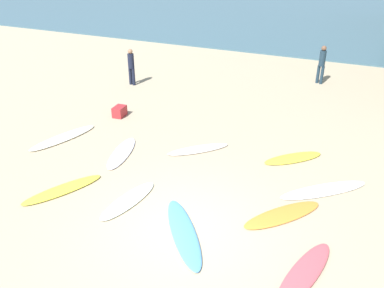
{
  "coord_description": "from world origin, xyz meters",
  "views": [
    {
      "loc": [
        3.24,
        -6.62,
        6.08
      ],
      "look_at": [
        -1.29,
        3.48,
        0.3
      ],
      "focal_mm": 37.3,
      "sensor_mm": 36.0,
      "label": 1
    }
  ],
  "objects_px": {
    "surfboard_1": "(324,190)",
    "surfboard_3": "(63,138)",
    "surfboard_8": "(293,158)",
    "surfboard_9": "(128,200)",
    "surfboard_0": "(63,189)",
    "surfboard_4": "(198,149)",
    "surfboard_2": "(122,153)",
    "beachgoer_mid": "(322,63)",
    "beachgoer_near": "(131,65)",
    "surfboard_6": "(304,273)",
    "beach_cooler": "(120,111)",
    "surfboard_5": "(184,232)",
    "surfboard_7": "(283,215)"
  },
  "relations": [
    {
      "from": "surfboard_2",
      "to": "surfboard_3",
      "type": "relative_size",
      "value": 0.84
    },
    {
      "from": "surfboard_2",
      "to": "surfboard_5",
      "type": "relative_size",
      "value": 0.82
    },
    {
      "from": "beachgoer_near",
      "to": "beach_cooler",
      "type": "distance_m",
      "value": 3.71
    },
    {
      "from": "beachgoer_near",
      "to": "surfboard_9",
      "type": "bearing_deg",
      "value": 133.54
    },
    {
      "from": "surfboard_7",
      "to": "beachgoer_mid",
      "type": "bearing_deg",
      "value": 133.16
    },
    {
      "from": "surfboard_4",
      "to": "surfboard_2",
      "type": "bearing_deg",
      "value": 75.63
    },
    {
      "from": "surfboard_0",
      "to": "surfboard_6",
      "type": "relative_size",
      "value": 1.01
    },
    {
      "from": "surfboard_5",
      "to": "surfboard_2",
      "type": "bearing_deg",
      "value": -75.78
    },
    {
      "from": "surfboard_8",
      "to": "surfboard_3",
      "type": "bearing_deg",
      "value": -120.01
    },
    {
      "from": "surfboard_4",
      "to": "surfboard_6",
      "type": "relative_size",
      "value": 0.93
    },
    {
      "from": "surfboard_1",
      "to": "surfboard_2",
      "type": "relative_size",
      "value": 1.23
    },
    {
      "from": "surfboard_0",
      "to": "beachgoer_mid",
      "type": "distance_m",
      "value": 12.93
    },
    {
      "from": "surfboard_2",
      "to": "surfboard_8",
      "type": "distance_m",
      "value": 5.33
    },
    {
      "from": "surfboard_1",
      "to": "surfboard_8",
      "type": "distance_m",
      "value": 1.78
    },
    {
      "from": "surfboard_7",
      "to": "surfboard_5",
      "type": "bearing_deg",
      "value": -101.13
    },
    {
      "from": "surfboard_3",
      "to": "surfboard_7",
      "type": "height_order",
      "value": "surfboard_3"
    },
    {
      "from": "beachgoer_mid",
      "to": "surfboard_1",
      "type": "bearing_deg",
      "value": 120.48
    },
    {
      "from": "surfboard_1",
      "to": "surfboard_7",
      "type": "xyz_separation_m",
      "value": [
        -0.77,
        -1.52,
        0.0
      ]
    },
    {
      "from": "beachgoer_mid",
      "to": "beach_cooler",
      "type": "height_order",
      "value": "beachgoer_mid"
    },
    {
      "from": "surfboard_8",
      "to": "beach_cooler",
      "type": "height_order",
      "value": "beach_cooler"
    },
    {
      "from": "surfboard_6",
      "to": "surfboard_7",
      "type": "bearing_deg",
      "value": -49.24
    },
    {
      "from": "surfboard_3",
      "to": "beach_cooler",
      "type": "relative_size",
      "value": 4.64
    },
    {
      "from": "beachgoer_mid",
      "to": "surfboard_9",
      "type": "bearing_deg",
      "value": 96.46
    },
    {
      "from": "surfboard_7",
      "to": "surfboard_2",
      "type": "bearing_deg",
      "value": -151.81
    },
    {
      "from": "surfboard_9",
      "to": "beachgoer_mid",
      "type": "bearing_deg",
      "value": 84.12
    },
    {
      "from": "surfboard_2",
      "to": "beachgoer_mid",
      "type": "xyz_separation_m",
      "value": [
        4.65,
        9.51,
        0.94
      ]
    },
    {
      "from": "surfboard_0",
      "to": "surfboard_4",
      "type": "xyz_separation_m",
      "value": [
        2.42,
        3.6,
        -0.0
      ]
    },
    {
      "from": "surfboard_1",
      "to": "surfboard_5",
      "type": "xyz_separation_m",
      "value": [
        -2.71,
        -3.11,
        0.01
      ]
    },
    {
      "from": "surfboard_1",
      "to": "surfboard_3",
      "type": "height_order",
      "value": "surfboard_3"
    },
    {
      "from": "surfboard_7",
      "to": "surfboard_8",
      "type": "height_order",
      "value": "surfboard_8"
    },
    {
      "from": "surfboard_8",
      "to": "surfboard_9",
      "type": "xyz_separation_m",
      "value": [
        -3.43,
        -3.96,
        0.0
      ]
    },
    {
      "from": "surfboard_2",
      "to": "beachgoer_near",
      "type": "height_order",
      "value": "beachgoer_near"
    },
    {
      "from": "surfboard_6",
      "to": "surfboard_8",
      "type": "height_order",
      "value": "surfboard_6"
    },
    {
      "from": "surfboard_3",
      "to": "surfboard_4",
      "type": "relative_size",
      "value": 1.22
    },
    {
      "from": "surfboard_3",
      "to": "surfboard_5",
      "type": "xyz_separation_m",
      "value": [
        5.79,
        -2.73,
        0.0
      ]
    },
    {
      "from": "beachgoer_near",
      "to": "beach_cooler",
      "type": "xyz_separation_m",
      "value": [
        1.49,
        -3.32,
        -0.72
      ]
    },
    {
      "from": "surfboard_6",
      "to": "surfboard_7",
      "type": "xyz_separation_m",
      "value": [
        -0.83,
        1.73,
        -0.01
      ]
    },
    {
      "from": "beachgoer_mid",
      "to": "beachgoer_near",
      "type": "bearing_deg",
      "value": 46.64
    },
    {
      "from": "surfboard_6",
      "to": "beachgoer_mid",
      "type": "relative_size",
      "value": 1.26
    },
    {
      "from": "surfboard_0",
      "to": "surfboard_7",
      "type": "bearing_deg",
      "value": -140.05
    },
    {
      "from": "surfboard_8",
      "to": "surfboard_9",
      "type": "bearing_deg",
      "value": -84.43
    },
    {
      "from": "surfboard_0",
      "to": "surfboard_2",
      "type": "bearing_deg",
      "value": -70.87
    },
    {
      "from": "surfboard_0",
      "to": "surfboard_3",
      "type": "height_order",
      "value": "same"
    },
    {
      "from": "beachgoer_near",
      "to": "surfboard_7",
      "type": "bearing_deg",
      "value": 153.68
    },
    {
      "from": "surfboard_1",
      "to": "surfboard_8",
      "type": "bearing_deg",
      "value": 177.43
    },
    {
      "from": "surfboard_9",
      "to": "beachgoer_near",
      "type": "xyz_separation_m",
      "value": [
        -4.75,
        7.91,
        0.87
      ]
    },
    {
      "from": "beach_cooler",
      "to": "surfboard_4",
      "type": "bearing_deg",
      "value": -18.61
    },
    {
      "from": "beachgoer_mid",
      "to": "surfboard_8",
      "type": "bearing_deg",
      "value": 113.94
    },
    {
      "from": "surfboard_9",
      "to": "surfboard_4",
      "type": "bearing_deg",
      "value": 89.62
    },
    {
      "from": "beachgoer_near",
      "to": "surfboard_4",
      "type": "bearing_deg",
      "value": 151.52
    }
  ]
}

